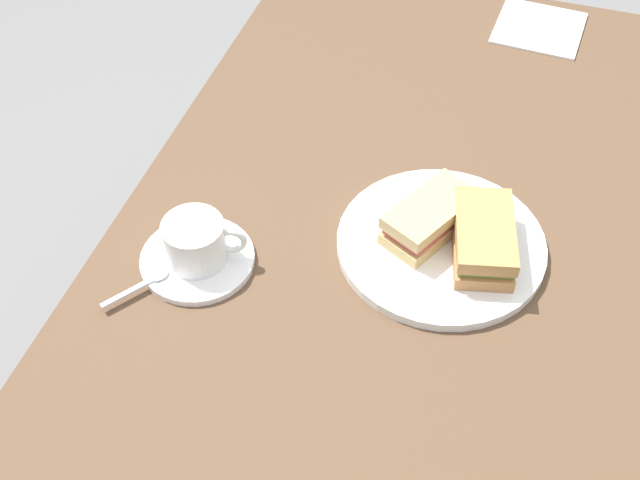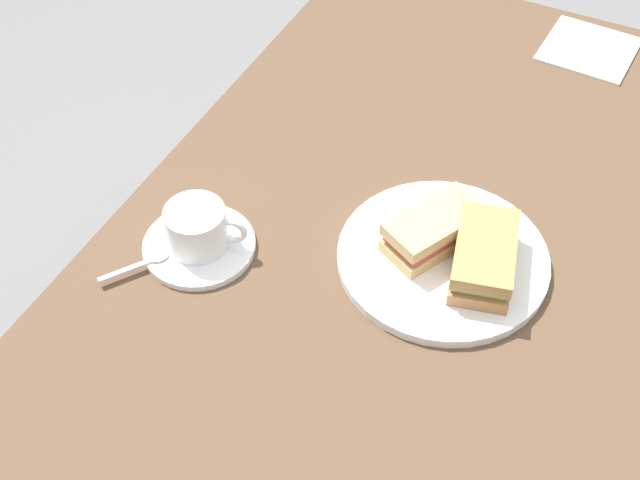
{
  "view_description": "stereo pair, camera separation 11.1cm",
  "coord_description": "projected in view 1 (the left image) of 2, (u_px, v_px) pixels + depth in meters",
  "views": [
    {
      "loc": [
        -0.82,
        -0.07,
        1.59
      ],
      "look_at": [
        -0.11,
        0.15,
        0.76
      ],
      "focal_mm": 46.94,
      "sensor_mm": 36.0,
      "label": 1
    },
    {
      "loc": [
        -0.78,
        -0.18,
        1.59
      ],
      "look_at": [
        -0.11,
        0.15,
        0.76
      ],
      "focal_mm": 46.94,
      "sensor_mm": 36.0,
      "label": 2
    }
  ],
  "objects": [
    {
      "name": "dining_table",
      "position": [
        438.0,
        280.0,
        1.27
      ],
      "size": [
        1.25,
        0.9,
        0.73
      ],
      "color": "brown",
      "rests_on": "ground_plane"
    },
    {
      "name": "sandwich_back",
      "position": [
        483.0,
        238.0,
        1.1
      ],
      "size": [
        0.15,
        0.11,
        0.05
      ],
      "color": "#B67B4A",
      "rests_on": "sandwich_plate"
    },
    {
      "name": "spoon",
      "position": [
        147.0,
        282.0,
        1.09
      ],
      "size": [
        0.09,
        0.07,
        0.01
      ],
      "color": "silver",
      "rests_on": "coffee_saucer"
    },
    {
      "name": "sandwich_plate",
      "position": [
        441.0,
        244.0,
        1.14
      ],
      "size": [
        0.29,
        0.29,
        0.01
      ],
      "primitive_type": "cylinder",
      "color": "white",
      "rests_on": "dining_table"
    },
    {
      "name": "ground_plane",
      "position": [
        407.0,
        467.0,
        1.72
      ],
      "size": [
        6.0,
        6.0,
        0.0
      ],
      "primitive_type": "plane",
      "color": "slate"
    },
    {
      "name": "napkin",
      "position": [
        539.0,
        28.0,
        1.5
      ],
      "size": [
        0.16,
        0.16,
        0.0
      ],
      "primitive_type": "cube",
      "rotation": [
        0.0,
        0.0,
        -0.06
      ],
      "color": "white",
      "rests_on": "dining_table"
    },
    {
      "name": "coffee_cup",
      "position": [
        196.0,
        241.0,
        1.1
      ],
      "size": [
        0.08,
        0.11,
        0.06
      ],
      "color": "white",
      "rests_on": "coffee_saucer"
    },
    {
      "name": "coffee_saucer",
      "position": [
        198.0,
        259.0,
        1.13
      ],
      "size": [
        0.15,
        0.15,
        0.01
      ],
      "primitive_type": "cylinder",
      "color": "white",
      "rests_on": "dining_table"
    },
    {
      "name": "sandwich_front",
      "position": [
        430.0,
        218.0,
        1.13
      ],
      "size": [
        0.15,
        0.12,
        0.05
      ],
      "color": "tan",
      "rests_on": "sandwich_plate"
    }
  ]
}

